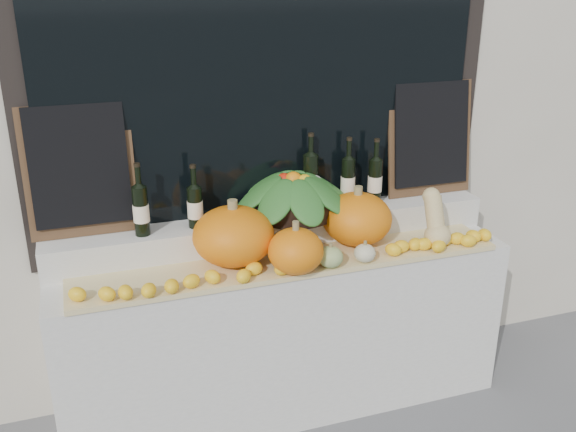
{
  "coord_description": "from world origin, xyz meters",
  "views": [
    {
      "loc": [
        -0.91,
        -1.25,
        2.25
      ],
      "look_at": [
        0.0,
        1.45,
        1.12
      ],
      "focal_mm": 40.0,
      "sensor_mm": 36.0,
      "label": 1
    }
  ],
  "objects": [
    {
      "name": "chalkboard_left",
      "position": [
        -0.92,
        1.74,
        1.36
      ],
      "size": [
        0.5,
        0.11,
        0.62
      ],
      "rotation": [
        -0.13,
        0.0,
        0.0
      ],
      "color": "#4C331E",
      "rests_on": "rear_tier"
    },
    {
      "name": "pumpkin_right",
      "position": [
        0.39,
        1.5,
        1.04
      ],
      "size": [
        0.46,
        0.46,
        0.27
      ],
      "primitive_type": "ellipsoid",
      "rotation": [
        0.0,
        0.0,
        0.39
      ],
      "color": "orange",
      "rests_on": "straw_bedding"
    },
    {
      "name": "decorative_gourds",
      "position": [
        0.08,
        1.29,
        0.96
      ],
      "size": [
        0.5,
        0.16,
        0.17
      ],
      "color": "#397121",
      "rests_on": "straw_bedding"
    },
    {
      "name": "rear_tier",
      "position": [
        0.0,
        1.68,
        0.96
      ],
      "size": [
        2.3,
        0.25,
        0.16
      ],
      "primitive_type": "cube",
      "color": "silver",
      "rests_on": "display_sill"
    },
    {
      "name": "wine_bottle_far_left",
      "position": [
        -0.67,
        1.63,
        1.17
      ],
      "size": [
        0.08,
        0.08,
        0.35
      ],
      "color": "black",
      "rests_on": "rear_tier"
    },
    {
      "name": "pumpkin_center",
      "position": [
        -0.02,
        1.28,
        1.01
      ],
      "size": [
        0.27,
        0.27,
        0.21
      ],
      "primitive_type": "ellipsoid",
      "rotation": [
        0.0,
        0.0,
        0.06
      ],
      "color": "orange",
      "rests_on": "straw_bedding"
    },
    {
      "name": "wine_bottle_near_left",
      "position": [
        -0.41,
        1.65,
        1.15
      ],
      "size": [
        0.08,
        0.08,
        0.32
      ],
      "color": "black",
      "rests_on": "rear_tier"
    },
    {
      "name": "pumpkin_left",
      "position": [
        -0.27,
        1.47,
        1.05
      ],
      "size": [
        0.44,
        0.44,
        0.28
      ],
      "primitive_type": "ellipsoid",
      "rotation": [
        0.0,
        0.0,
        0.15
      ],
      "color": "orange",
      "rests_on": "straw_bedding"
    },
    {
      "name": "wine_bottle_tall",
      "position": [
        0.21,
        1.71,
        1.19
      ],
      "size": [
        0.08,
        0.08,
        0.41
      ],
      "color": "black",
      "rests_on": "rear_tier"
    },
    {
      "name": "straw_bedding",
      "position": [
        0.0,
        1.4,
        0.89
      ],
      "size": [
        2.1,
        0.32,
        0.02
      ],
      "primitive_type": "cube",
      "color": "tan",
      "rests_on": "display_sill"
    },
    {
      "name": "lemon_heap",
      "position": [
        0.0,
        1.29,
        0.94
      ],
      "size": [
        2.2,
        0.16,
        0.06
      ],
      "primitive_type": null,
      "color": "yellow",
      "rests_on": "straw_bedding"
    },
    {
      "name": "display_sill",
      "position": [
        0.0,
        1.52,
        0.44
      ],
      "size": [
        2.3,
        0.55,
        0.88
      ],
      "primitive_type": "cube",
      "color": "silver",
      "rests_on": "ground"
    },
    {
      "name": "wine_bottle_near_right",
      "position": [
        0.41,
        1.69,
        1.17
      ],
      "size": [
        0.08,
        0.08,
        0.37
      ],
      "color": "black",
      "rests_on": "rear_tier"
    },
    {
      "name": "wine_bottle_far_right",
      "position": [
        0.56,
        1.67,
        1.17
      ],
      "size": [
        0.08,
        0.08,
        0.36
      ],
      "color": "black",
      "rests_on": "rear_tier"
    },
    {
      "name": "chalkboard_right",
      "position": [
        0.92,
        1.74,
        1.36
      ],
      "size": [
        0.5,
        0.11,
        0.62
      ],
      "rotation": [
        -0.13,
        0.0,
        0.0
      ],
      "color": "#4C331E",
      "rests_on": "rear_tier"
    },
    {
      "name": "produce_bowl",
      "position": [
        0.1,
        1.66,
        1.15
      ],
      "size": [
        0.66,
        0.66,
        0.24
      ],
      "color": "black",
      "rests_on": "rear_tier"
    },
    {
      "name": "butternut_squash",
      "position": [
        0.76,
        1.36,
        1.03
      ],
      "size": [
        0.13,
        0.2,
        0.29
      ],
      "color": "#D6BC7E",
      "rests_on": "straw_bedding"
    }
  ]
}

